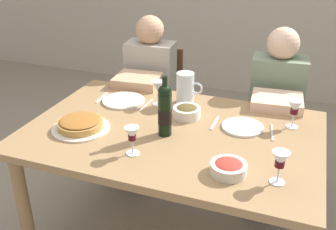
{
  "coord_description": "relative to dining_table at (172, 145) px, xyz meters",
  "views": [
    {
      "loc": [
        0.59,
        -1.67,
        1.71
      ],
      "look_at": [
        -0.02,
        -0.02,
        0.85
      ],
      "focal_mm": 41.57,
      "sensor_mm": 36.0,
      "label": 1
    }
  ],
  "objects": [
    {
      "name": "dinner_plate_right_setting",
      "position": [
        0.34,
        0.15,
        0.1
      ],
      "size": [
        0.22,
        0.22,
        0.01
      ],
      "primitive_type": "cylinder",
      "color": "white",
      "rests_on": "dining_table"
    },
    {
      "name": "knife_left_setting",
      "position": [
        -0.24,
        0.24,
        0.09
      ],
      "size": [
        0.01,
        0.18,
        0.0
      ],
      "primitive_type": "cube",
      "rotation": [
        0.0,
        0.0,
        1.56
      ],
      "color": "silver",
      "rests_on": "dining_table"
    },
    {
      "name": "wine_glass_spare",
      "position": [
        0.58,
        0.25,
        0.2
      ],
      "size": [
        0.07,
        0.07,
        0.15
      ],
      "color": "silver",
      "rests_on": "dining_table"
    },
    {
      "name": "diner_right",
      "position": [
        0.46,
        0.65,
        -0.05
      ],
      "size": [
        0.36,
        0.53,
        1.16
      ],
      "rotation": [
        0.0,
        0.0,
        3.23
      ],
      "color": "gray",
      "rests_on": "ground"
    },
    {
      "name": "chair_left",
      "position": [
        -0.46,
        0.92,
        -0.17
      ],
      "size": [
        0.43,
        0.43,
        0.87
      ],
      "rotation": [
        0.0,
        0.0,
        3.22
      ],
      "color": "brown",
      "rests_on": "ground"
    },
    {
      "name": "spoon_right_setting",
      "position": [
        0.19,
        0.15,
        0.09
      ],
      "size": [
        0.01,
        0.16,
        0.0
      ],
      "primitive_type": "cube",
      "rotation": [
        0.0,
        0.0,
        1.57
      ],
      "color": "silver",
      "rests_on": "dining_table"
    },
    {
      "name": "water_pitcher",
      "position": [
        -0.04,
        0.34,
        0.18
      ],
      "size": [
        0.16,
        0.1,
        0.19
      ],
      "color": "silver",
      "rests_on": "dining_table"
    },
    {
      "name": "wine_glass_right_diner",
      "position": [
        -0.09,
        -0.28,
        0.19
      ],
      "size": [
        0.07,
        0.07,
        0.14
      ],
      "color": "silver",
      "rests_on": "dining_table"
    },
    {
      "name": "salad_bowl",
      "position": [
        0.36,
        -0.29,
        0.12
      ],
      "size": [
        0.16,
        0.16,
        0.06
      ],
      "color": "silver",
      "rests_on": "dining_table"
    },
    {
      "name": "dinner_plate_left_setting",
      "position": [
        -0.39,
        0.24,
        0.1
      ],
      "size": [
        0.25,
        0.25,
        0.01
      ],
      "primitive_type": "cylinder",
      "color": "silver",
      "rests_on": "dining_table"
    },
    {
      "name": "olive_bowl",
      "position": [
        0.02,
        0.17,
        0.13
      ],
      "size": [
        0.15,
        0.15,
        0.07
      ],
      "color": "white",
      "rests_on": "dining_table"
    },
    {
      "name": "dining_table",
      "position": [
        0.0,
        0.0,
        0.0
      ],
      "size": [
        1.5,
        1.0,
        0.76
      ],
      "color": "#9E7A51",
      "rests_on": "ground"
    },
    {
      "name": "wine_bottle",
      "position": [
        -0.02,
        -0.06,
        0.23
      ],
      "size": [
        0.07,
        0.07,
        0.31
      ],
      "color": "black",
      "rests_on": "dining_table"
    },
    {
      "name": "knife_right_setting",
      "position": [
        0.49,
        0.15,
        0.09
      ],
      "size": [
        0.04,
        0.18,
        0.0
      ],
      "primitive_type": "cube",
      "rotation": [
        0.0,
        0.0,
        1.72
      ],
      "color": "silver",
      "rests_on": "dining_table"
    },
    {
      "name": "fork_left_setting",
      "position": [
        -0.54,
        0.24,
        0.09
      ],
      "size": [
        0.03,
        0.16,
        0.0
      ],
      "primitive_type": "cube",
      "rotation": [
        0.0,
        0.0,
        1.66
      ],
      "color": "silver",
      "rests_on": "dining_table"
    },
    {
      "name": "wine_glass_left_diner",
      "position": [
        -0.18,
        0.27,
        0.2
      ],
      "size": [
        0.07,
        0.07,
        0.15
      ],
      "color": "silver",
      "rests_on": "dining_table"
    },
    {
      "name": "baked_tart",
      "position": [
        -0.45,
        -0.16,
        0.12
      ],
      "size": [
        0.3,
        0.3,
        0.06
      ],
      "color": "silver",
      "rests_on": "dining_table"
    },
    {
      "name": "diner_left",
      "position": [
        -0.44,
        0.68,
        -0.05
      ],
      "size": [
        0.36,
        0.52,
        1.16
      ],
      "rotation": [
        0.0,
        0.0,
        3.22
      ],
      "color": "#B7B2A8",
      "rests_on": "ground"
    },
    {
      "name": "wine_glass_centre",
      "position": [
        0.56,
        -0.28,
        0.2
      ],
      "size": [
        0.07,
        0.07,
        0.15
      ],
      "color": "silver",
      "rests_on": "dining_table"
    },
    {
      "name": "chair_right",
      "position": [
        0.44,
        0.88,
        -0.17
      ],
      "size": [
        0.43,
        0.43,
        0.87
      ],
      "rotation": [
        0.0,
        0.0,
        3.23
      ],
      "color": "brown",
      "rests_on": "ground"
    }
  ]
}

